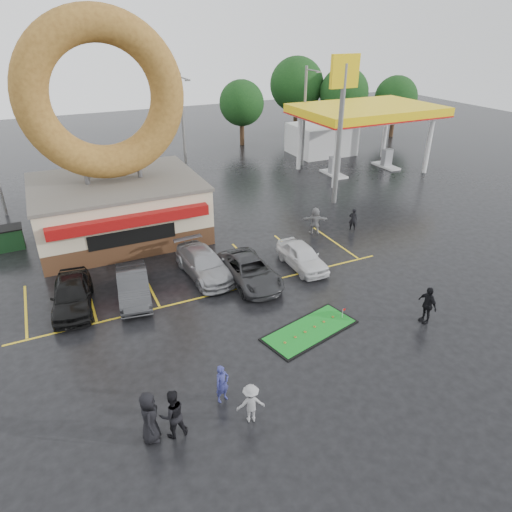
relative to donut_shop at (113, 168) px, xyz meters
name	(u,v)px	position (x,y,z in m)	size (l,w,h in m)	color
ground	(244,329)	(3.00, -12.97, -4.46)	(120.00, 120.00, 0.00)	black
donut_shop	(113,168)	(0.00, 0.00, 0.00)	(10.20, 8.70, 13.50)	#472B19
gas_station	(346,125)	(23.00, 7.97, -0.77)	(12.30, 13.65, 5.90)	silver
shell_sign	(342,104)	(16.00, -0.97, 2.91)	(2.20, 0.36, 10.60)	slate
streetlight_mid	(184,128)	(7.00, 7.95, 0.32)	(0.40, 2.21, 9.00)	slate
streetlight_right	(305,115)	(19.00, 8.95, 0.32)	(0.40, 2.21, 9.00)	slate
tree_far_a	(344,93)	(29.00, 17.03, 0.72)	(5.60, 5.60, 8.00)	#332114
tree_far_b	(396,98)	(35.00, 15.03, 0.07)	(4.90, 4.90, 7.00)	#332114
tree_far_c	(297,84)	(25.00, 21.03, 1.37)	(6.30, 6.30, 9.00)	#332114
tree_far_d	(242,103)	(17.00, 19.03, 0.07)	(4.90, 4.90, 7.00)	#332114
car_black	(72,294)	(-3.80, -7.78, -3.69)	(1.82, 4.53, 1.54)	black
car_dgrey	(133,286)	(-0.93, -8.16, -3.76)	(1.50, 4.31, 1.42)	#2C2C2F
car_silver	(204,264)	(3.08, -7.44, -3.75)	(2.00, 4.92, 1.43)	#949498
car_grey	(250,271)	(5.04, -9.19, -3.79)	(2.24, 4.87, 1.35)	#2E2E31
car_white	(302,256)	(8.44, -8.91, -3.78)	(1.61, 4.00, 1.36)	silver
person_blue	(222,384)	(0.54, -16.61, -3.69)	(0.57, 0.37, 1.56)	navy
person_blackjkt	(173,414)	(-1.53, -17.39, -3.53)	(0.91, 0.71, 1.87)	black
person_hoodie	(251,403)	(1.09, -17.93, -3.69)	(1.00, 0.58, 1.55)	gray
person_bystander	(149,417)	(-2.27, -17.24, -3.48)	(0.96, 0.62, 1.96)	black
person_cameraman	(427,305)	(10.95, -16.00, -3.54)	(1.08, 0.45, 1.84)	black
person_walker_near	(315,221)	(11.56, -5.28, -3.56)	(1.67, 0.53, 1.80)	gray
person_walker_far	(353,219)	(14.17, -5.86, -3.70)	(0.56, 0.37, 1.53)	black
dumpster	(7,239)	(-6.75, 0.87, -3.81)	(1.80, 1.20, 1.30)	#19421F
putting_green	(310,330)	(5.69, -14.35, -4.43)	(4.84, 2.97, 0.56)	black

